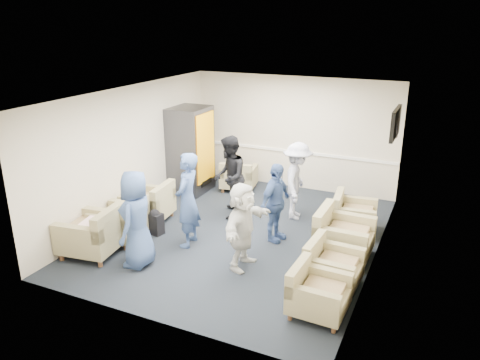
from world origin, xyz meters
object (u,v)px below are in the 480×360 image
at_px(armchair_left_mid, 122,223).
at_px(person_back_right, 297,181).
at_px(armchair_left_near, 95,234).
at_px(armchair_left_far, 151,205).
at_px(person_mid_right, 275,203).
at_px(armchair_right_midfar, 340,237).
at_px(armchair_corner, 239,178).
at_px(armchair_right_far, 352,215).
at_px(person_mid_left, 187,200).
at_px(armchair_right_midnear, 330,267).
at_px(person_front_right, 243,226).
at_px(armchair_right_near, 316,294).
at_px(person_front_left, 137,219).
at_px(person_back_left, 229,177).
at_px(vending_machine, 191,150).

xyz_separation_m(armchair_left_mid, person_back_right, (2.64, 2.35, 0.47)).
bearing_deg(armchair_left_near, armchair_left_far, 170.11).
height_order(armchair_left_mid, person_mid_right, person_mid_right).
xyz_separation_m(armchair_right_midfar, armchair_corner, (-3.01, 2.29, -0.05)).
xyz_separation_m(armchair_right_far, armchair_corner, (-2.97, 1.15, -0.01)).
height_order(armchair_left_mid, person_mid_left, person_mid_left).
bearing_deg(armchair_right_far, armchair_right_midnear, 176.87).
xyz_separation_m(armchair_right_midnear, person_front_right, (-1.48, -0.02, 0.43)).
bearing_deg(armchair_right_midnear, armchair_left_far, 80.12).
xyz_separation_m(armchair_right_far, person_front_right, (-1.36, -2.16, 0.42)).
distance_m(armchair_left_near, armchair_right_near, 4.02).
height_order(person_front_left, person_front_right, person_front_left).
bearing_deg(person_back_right, person_back_left, 100.05).
relative_size(armchair_right_far, armchair_corner, 0.97).
relative_size(armchair_right_midfar, person_mid_left, 0.53).
bearing_deg(vending_machine, person_mid_left, -60.94).
height_order(armchair_right_midnear, person_mid_left, person_mid_left).
bearing_deg(person_front_left, armchair_right_midnear, 92.23).
relative_size(armchair_right_midnear, armchair_right_far, 0.94).
bearing_deg(person_mid_right, armchair_left_far, 107.15).
distance_m(person_mid_left, person_front_right, 1.28).
bearing_deg(armchair_right_midnear, armchair_left_mid, 93.57).
height_order(armchair_left_mid, person_back_left, person_back_left).
bearing_deg(person_back_right, armchair_corner, 49.88).
bearing_deg(person_mid_right, armchair_right_midnear, -118.01).
relative_size(armchair_left_near, armchair_corner, 1.17).
bearing_deg(armchair_left_mid, person_front_right, 85.88).
bearing_deg(armchair_right_far, armchair_left_mid, 113.43).
bearing_deg(armchair_left_near, vending_machine, 173.51).
height_order(person_front_left, person_back_right, person_front_left).
distance_m(armchair_right_near, vending_machine, 5.50).
height_order(armchair_right_midnear, armchair_right_midfar, armchair_right_midfar).
height_order(armchair_right_midfar, armchair_right_far, armchair_right_midfar).
xyz_separation_m(armchair_left_far, person_front_left, (0.86, -1.58, 0.49)).
relative_size(vending_machine, person_mid_right, 1.35).
xyz_separation_m(armchair_right_far, vending_machine, (-3.99, 0.66, 0.69)).
xyz_separation_m(person_mid_left, person_back_right, (1.41, 2.00, -0.07)).
bearing_deg(armchair_right_far, armchair_right_near, 175.91).
bearing_deg(person_front_left, person_mid_left, 148.33).
height_order(armchair_left_mid, person_front_left, person_front_left).
distance_m(armchair_left_near, armchair_right_midnear, 4.08).
bearing_deg(person_mid_right, armchair_left_near, 136.44).
bearing_deg(armchair_left_far, person_mid_right, 89.00).
xyz_separation_m(armchair_right_near, person_mid_right, (-1.34, 1.93, 0.44)).
distance_m(armchair_left_near, person_front_right, 2.65).
distance_m(armchair_left_mid, armchair_right_midnear, 3.95).
relative_size(armchair_left_mid, armchair_left_far, 0.96).
xyz_separation_m(person_back_left, person_back_right, (1.30, 0.50, -0.05)).
height_order(armchair_right_near, person_front_right, person_front_right).
relative_size(person_back_left, person_back_right, 1.07).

